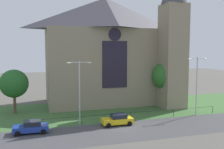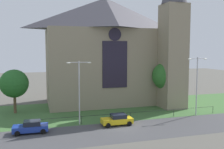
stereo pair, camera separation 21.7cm
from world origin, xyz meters
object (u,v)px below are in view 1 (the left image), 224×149
(tree_right_near, at_px, (166,76))
(streetlamp_near, at_px, (79,85))
(church_building, at_px, (110,50))
(parked_car_blue, at_px, (31,127))
(parked_car_yellow, at_px, (118,120))
(streetlamp_far, at_px, (197,79))
(tree_left_far, at_px, (14,84))

(tree_right_near, relative_size, streetlamp_near, 0.92)
(church_building, distance_m, parked_car_blue, 22.85)
(tree_right_near, relative_size, parked_car_yellow, 1.91)
(streetlamp_far, bearing_deg, church_building, 128.06)
(tree_right_near, bearing_deg, streetlamp_near, -158.59)
(church_building, bearing_deg, parked_car_yellow, -102.71)
(streetlamp_near, relative_size, streetlamp_far, 0.96)
(tree_left_far, bearing_deg, church_building, 12.03)
(streetlamp_near, bearing_deg, parked_car_yellow, -18.73)
(parked_car_blue, bearing_deg, tree_left_far, -75.35)
(tree_left_far, bearing_deg, tree_right_near, -6.46)
(streetlamp_near, distance_m, parked_car_yellow, 7.02)
(church_building, relative_size, tree_right_near, 3.23)
(streetlamp_far, bearing_deg, parked_car_yellow, -173.04)
(church_building, relative_size, tree_left_far, 3.67)
(tree_right_near, distance_m, parked_car_blue, 24.86)
(tree_left_far, height_order, streetlamp_far, streetlamp_far)
(tree_right_near, bearing_deg, parked_car_blue, -160.10)
(church_building, bearing_deg, tree_right_near, -37.90)
(tree_right_near, xyz_separation_m, streetlamp_far, (1.82, -6.52, 0.15))
(streetlamp_near, height_order, streetlamp_far, streetlamp_far)
(parked_car_yellow, bearing_deg, church_building, -102.14)
(church_building, bearing_deg, streetlamp_far, -51.94)
(parked_car_yellow, bearing_deg, streetlamp_far, -172.47)
(tree_right_near, height_order, parked_car_blue, tree_right_near)
(tree_right_near, distance_m, tree_left_far, 25.74)
(tree_right_near, bearing_deg, parked_car_yellow, -145.15)
(tree_right_near, height_order, streetlamp_far, streetlamp_far)
(streetlamp_far, height_order, parked_car_blue, streetlamp_far)
(church_building, height_order, tree_right_near, church_building)
(streetlamp_far, bearing_deg, tree_left_far, 161.03)
(parked_car_blue, bearing_deg, parked_car_yellow, -177.90)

